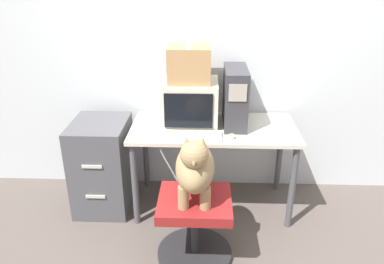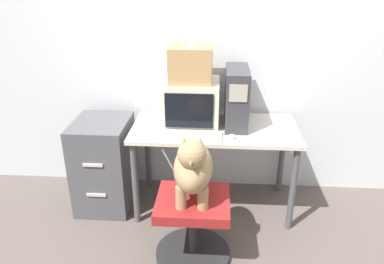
% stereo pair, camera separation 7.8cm
% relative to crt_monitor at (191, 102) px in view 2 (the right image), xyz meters
% --- Properties ---
extents(ground_plane, '(12.00, 12.00, 0.00)m').
position_rel_crt_monitor_xyz_m(ground_plane, '(0.20, -0.41, -0.91)').
color(ground_plane, '#564C47').
extents(wall_back, '(8.00, 0.05, 2.60)m').
position_rel_crt_monitor_xyz_m(wall_back, '(0.20, 0.30, 0.39)').
color(wall_back, silver).
rests_on(wall_back, ground_plane).
extents(desk, '(1.31, 0.65, 0.74)m').
position_rel_crt_monitor_xyz_m(desk, '(0.20, -0.09, -0.27)').
color(desk, beige).
rests_on(desk, ground_plane).
extents(crt_monitor, '(0.45, 0.41, 0.35)m').
position_rel_crt_monitor_xyz_m(crt_monitor, '(0.00, 0.00, 0.00)').
color(crt_monitor, beige).
rests_on(crt_monitor, desk).
extents(pc_tower, '(0.18, 0.44, 0.46)m').
position_rel_crt_monitor_xyz_m(pc_tower, '(0.36, -0.02, 0.06)').
color(pc_tower, '#333338').
rests_on(pc_tower, desk).
extents(keyboard, '(0.44, 0.16, 0.03)m').
position_rel_crt_monitor_xyz_m(keyboard, '(0.04, -0.30, -0.16)').
color(keyboard, silver).
rests_on(keyboard, desk).
extents(computer_mouse, '(0.06, 0.04, 0.04)m').
position_rel_crt_monitor_xyz_m(computer_mouse, '(0.33, -0.31, -0.15)').
color(computer_mouse, beige).
rests_on(computer_mouse, desk).
extents(office_chair, '(0.53, 0.53, 0.48)m').
position_rel_crt_monitor_xyz_m(office_chair, '(0.07, -0.73, -0.65)').
color(office_chair, '#262628').
rests_on(office_chair, ground_plane).
extents(dog, '(0.25, 0.50, 0.50)m').
position_rel_crt_monitor_xyz_m(dog, '(0.07, -0.73, -0.18)').
color(dog, '#9E7F56').
rests_on(dog, office_chair).
extents(filing_cabinet, '(0.44, 0.54, 0.77)m').
position_rel_crt_monitor_xyz_m(filing_cabinet, '(-0.73, -0.11, -0.53)').
color(filing_cabinet, '#4C4C51').
rests_on(filing_cabinet, ground_plane).
extents(cardboard_box, '(0.33, 0.32, 0.28)m').
position_rel_crt_monitor_xyz_m(cardboard_box, '(-0.00, 0.00, 0.31)').
color(cardboard_box, '#A87F51').
rests_on(cardboard_box, crt_monitor).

